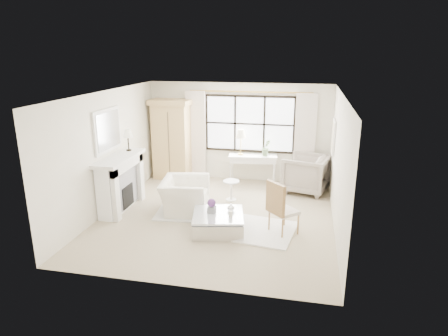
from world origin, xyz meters
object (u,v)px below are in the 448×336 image
(armoire, at_px, (172,139))
(console_table, at_px, (253,169))
(club_armchair, at_px, (185,196))
(coffee_table, at_px, (218,223))

(armoire, bearing_deg, console_table, 3.71)
(club_armchair, bearing_deg, console_table, -36.20)
(armoire, height_order, club_armchair, armoire)
(armoire, distance_m, club_armchair, 2.64)
(coffee_table, bearing_deg, club_armchair, 126.44)
(console_table, distance_m, coffee_table, 3.15)
(coffee_table, bearing_deg, console_table, 73.47)
(armoire, xyz_separation_m, coffee_table, (2.03, -3.17, -0.96))
(console_table, relative_size, club_armchair, 1.17)
(club_armchair, height_order, coffee_table, club_armchair)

